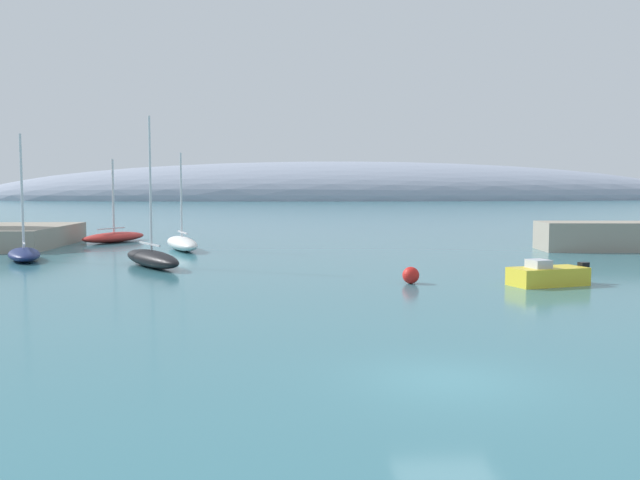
% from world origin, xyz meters
% --- Properties ---
extents(water, '(600.00, 600.00, 0.00)m').
position_xyz_m(water, '(0.00, 0.00, 0.00)').
color(water, '#38727F').
rests_on(water, ground).
extents(distant_ridge, '(284.42, 68.98, 29.57)m').
position_xyz_m(distant_ridge, '(20.13, 246.53, 0.00)').
color(distant_ridge, '#8E99AD').
rests_on(distant_ridge, ground).
extents(sailboat_white_near_shore, '(4.18, 7.78, 7.31)m').
position_xyz_m(sailboat_white_near_shore, '(-11.59, 35.11, 0.54)').
color(sailboat_white_near_shore, white).
rests_on(sailboat_white_near_shore, water).
extents(sailboat_navy_mid_mooring, '(4.00, 6.13, 8.15)m').
position_xyz_m(sailboat_navy_mid_mooring, '(-20.71, 28.30, 0.48)').
color(sailboat_navy_mid_mooring, navy).
rests_on(sailboat_navy_mid_mooring, water).
extents(sailboat_black_outer_mooring, '(5.24, 7.26, 8.91)m').
position_xyz_m(sailboat_black_outer_mooring, '(-11.78, 24.31, 0.55)').
color(sailboat_black_outer_mooring, black).
rests_on(sailboat_black_outer_mooring, water).
extents(sailboat_red_end_of_line, '(5.57, 7.19, 7.15)m').
position_xyz_m(sailboat_red_end_of_line, '(-18.53, 42.80, 0.49)').
color(sailboat_red_end_of_line, red).
rests_on(sailboat_red_end_of_line, water).
extents(motorboat_yellow_foreground, '(4.28, 2.62, 1.27)m').
position_xyz_m(motorboat_yellow_foreground, '(8.79, 15.59, 0.48)').
color(motorboat_yellow_foreground, yellow).
rests_on(motorboat_yellow_foreground, water).
extents(mooring_buoy_red, '(0.83, 0.83, 0.83)m').
position_xyz_m(mooring_buoy_red, '(2.28, 16.53, 0.42)').
color(mooring_buoy_red, red).
rests_on(mooring_buoy_red, water).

